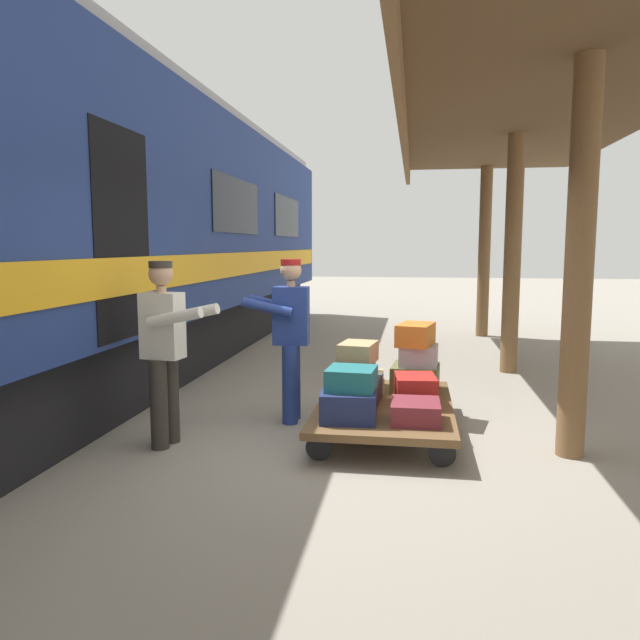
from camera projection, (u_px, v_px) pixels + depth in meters
The scene contains 17 objects.
ground_plane at pixel (355, 444), 5.66m from camera, with size 60.00×60.00×0.00m, color gray.
platform_canopy at pixel (581, 69), 4.98m from camera, with size 3.20×15.21×3.56m.
luggage_cart at pixel (385, 407), 5.98m from camera, with size 1.31×2.13×0.30m.
suitcase_navy_fabric at pixel (349, 404), 5.43m from camera, with size 0.49×0.54×0.26m, color navy.
suitcase_burgundy_valise at pixel (415, 411), 5.35m from camera, with size 0.43×0.47×0.18m, color maroon.
suitcase_red_plastic at pixel (415, 390), 5.92m from camera, with size 0.38×0.47×0.29m, color #AD231E.
suitcase_slate_roller at pixel (355, 390), 6.01m from camera, with size 0.48×0.58×0.25m, color #4C515B.
suitcase_cream_canvas at pixel (360, 381), 6.59m from camera, with size 0.50×0.52×0.17m, color beige.
suitcase_olive_duffel at pixel (415, 378), 6.49m from camera, with size 0.48×0.52×0.28m, color brown.
suitcase_gray_aluminum at pixel (419, 355), 6.45m from camera, with size 0.39×0.42×0.21m, color #9EA0A5.
suitcase_black_hardshell at pixel (355, 370), 5.99m from camera, with size 0.39×0.37×0.15m, color black.
suitcase_yellow_case at pixel (359, 362), 6.57m from camera, with size 0.31×0.48×0.25m, color gold.
suitcase_teal_softside at pixel (351, 379), 5.43m from camera, with size 0.42×0.43×0.20m, color #1E666B.
suitcase_orange_carryall at pixel (416, 334), 6.44m from camera, with size 0.33×0.51×0.23m, color #CC6B23.
suitcase_tan_vintage at pixel (358, 353), 5.96m from camera, with size 0.32×0.45×0.20m, color tan.
porter_in_overalls at pixel (289, 334), 6.31m from camera, with size 0.68×0.44×1.70m.
porter_by_door at pixel (165, 347), 5.53m from camera, with size 0.70×0.49×1.70m.
Camera 1 is at (-0.52, 5.46, 1.84)m, focal length 34.12 mm.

